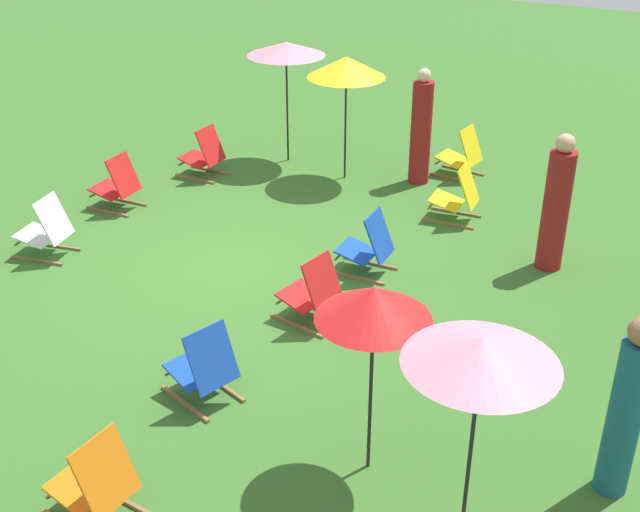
{
  "coord_description": "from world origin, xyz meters",
  "views": [
    {
      "loc": [
        7.39,
        5.32,
        4.96
      ],
      "look_at": [
        0.0,
        1.2,
        0.5
      ],
      "focal_mm": 45.13,
      "sensor_mm": 36.0,
      "label": 1
    }
  ],
  "objects_px": {
    "deckchair_5": "(95,483)",
    "deckchair_7": "(204,155)",
    "deckchair_2": "(368,247)",
    "deckchair_8": "(204,367)",
    "deckchair_1": "(462,155)",
    "deckchair_6": "(46,230)",
    "deckchair_0": "(312,293)",
    "umbrella_2": "(374,304)",
    "umbrella_1": "(482,352)",
    "person_2": "(556,206)",
    "deckchair_3": "(117,185)",
    "person_0": "(421,130)",
    "deckchair_13": "(457,196)",
    "person_3": "(626,410)",
    "umbrella_3": "(286,49)",
    "umbrella_0": "(346,67)"
  },
  "relations": [
    {
      "from": "person_2",
      "to": "person_3",
      "type": "bearing_deg",
      "value": -143.27
    },
    {
      "from": "deckchair_8",
      "to": "umbrella_3",
      "type": "bearing_deg",
      "value": -139.33
    },
    {
      "from": "deckchair_2",
      "to": "umbrella_3",
      "type": "xyz_separation_m",
      "value": [
        -2.91,
        -2.94,
        1.52
      ]
    },
    {
      "from": "umbrella_3",
      "to": "deckchair_7",
      "type": "bearing_deg",
      "value": -32.07
    },
    {
      "from": "deckchair_13",
      "to": "deckchair_5",
      "type": "bearing_deg",
      "value": -9.03
    },
    {
      "from": "deckchair_3",
      "to": "person_0",
      "type": "relative_size",
      "value": 0.45
    },
    {
      "from": "deckchair_3",
      "to": "person_2",
      "type": "relative_size",
      "value": 0.46
    },
    {
      "from": "deckchair_1",
      "to": "deckchair_6",
      "type": "height_order",
      "value": "same"
    },
    {
      "from": "deckchair_8",
      "to": "deckchair_2",
      "type": "bearing_deg",
      "value": -168.22
    },
    {
      "from": "deckchair_6",
      "to": "person_2",
      "type": "bearing_deg",
      "value": 103.87
    },
    {
      "from": "umbrella_0",
      "to": "person_2",
      "type": "xyz_separation_m",
      "value": [
        1.41,
        3.69,
        -0.96
      ]
    },
    {
      "from": "deckchair_1",
      "to": "deckchair_3",
      "type": "height_order",
      "value": "same"
    },
    {
      "from": "deckchair_7",
      "to": "person_3",
      "type": "distance_m",
      "value": 8.3
    },
    {
      "from": "deckchair_2",
      "to": "person_0",
      "type": "distance_m",
      "value": 3.21
    },
    {
      "from": "deckchair_5",
      "to": "person_0",
      "type": "relative_size",
      "value": 0.45
    },
    {
      "from": "deckchair_3",
      "to": "umbrella_3",
      "type": "relative_size",
      "value": 0.42
    },
    {
      "from": "deckchair_0",
      "to": "umbrella_2",
      "type": "relative_size",
      "value": 0.46
    },
    {
      "from": "deckchair_0",
      "to": "person_2",
      "type": "relative_size",
      "value": 0.46
    },
    {
      "from": "deckchair_5",
      "to": "person_2",
      "type": "height_order",
      "value": "person_2"
    },
    {
      "from": "deckchair_13",
      "to": "person_3",
      "type": "relative_size",
      "value": 0.49
    },
    {
      "from": "umbrella_0",
      "to": "umbrella_3",
      "type": "xyz_separation_m",
      "value": [
        -0.23,
        -1.21,
        0.09
      ]
    },
    {
      "from": "deckchair_7",
      "to": "deckchair_8",
      "type": "distance_m",
      "value": 5.87
    },
    {
      "from": "deckchair_6",
      "to": "deckchair_7",
      "type": "relative_size",
      "value": 1.02
    },
    {
      "from": "deckchair_5",
      "to": "umbrella_3",
      "type": "height_order",
      "value": "umbrella_3"
    },
    {
      "from": "deckchair_7",
      "to": "umbrella_1",
      "type": "distance_m",
      "value": 8.37
    },
    {
      "from": "deckchair_0",
      "to": "deckchair_1",
      "type": "distance_m",
      "value": 4.99
    },
    {
      "from": "deckchair_5",
      "to": "deckchair_7",
      "type": "height_order",
      "value": "same"
    },
    {
      "from": "person_0",
      "to": "deckchair_13",
      "type": "bearing_deg",
      "value": 83.19
    },
    {
      "from": "deckchair_2",
      "to": "deckchair_8",
      "type": "height_order",
      "value": "same"
    },
    {
      "from": "deckchair_1",
      "to": "umbrella_1",
      "type": "bearing_deg",
      "value": 26.29
    },
    {
      "from": "deckchair_13",
      "to": "umbrella_0",
      "type": "xyz_separation_m",
      "value": [
        -0.65,
        -2.15,
        1.44
      ]
    },
    {
      "from": "deckchair_7",
      "to": "deckchair_8",
      "type": "xyz_separation_m",
      "value": [
        4.72,
        3.48,
        0.0
      ]
    },
    {
      "from": "deckchair_1",
      "to": "deckchair_2",
      "type": "bearing_deg",
      "value": 7.67
    },
    {
      "from": "deckchair_0",
      "to": "umbrella_2",
      "type": "height_order",
      "value": "umbrella_2"
    },
    {
      "from": "deckchair_0",
      "to": "deckchair_7",
      "type": "height_order",
      "value": "same"
    },
    {
      "from": "umbrella_1",
      "to": "umbrella_3",
      "type": "bearing_deg",
      "value": -139.78
    },
    {
      "from": "deckchair_13",
      "to": "umbrella_0",
      "type": "distance_m",
      "value": 2.67
    },
    {
      "from": "deckchair_2",
      "to": "deckchair_13",
      "type": "bearing_deg",
      "value": 165.39
    },
    {
      "from": "deckchair_7",
      "to": "umbrella_0",
      "type": "height_order",
      "value": "umbrella_0"
    },
    {
      "from": "deckchair_6",
      "to": "person_2",
      "type": "relative_size",
      "value": 0.47
    },
    {
      "from": "deckchair_6",
      "to": "person_0",
      "type": "distance_m",
      "value": 5.77
    },
    {
      "from": "umbrella_0",
      "to": "person_2",
      "type": "distance_m",
      "value": 4.07
    },
    {
      "from": "deckchair_2",
      "to": "person_2",
      "type": "relative_size",
      "value": 0.46
    },
    {
      "from": "deckchair_1",
      "to": "deckchair_0",
      "type": "bearing_deg",
      "value": 6.72
    },
    {
      "from": "deckchair_0",
      "to": "umbrella_1",
      "type": "bearing_deg",
      "value": 58.25
    },
    {
      "from": "person_0",
      "to": "umbrella_2",
      "type": "bearing_deg",
      "value": 58.18
    },
    {
      "from": "deckchair_0",
      "to": "person_2",
      "type": "distance_m",
      "value": 3.33
    },
    {
      "from": "deckchair_13",
      "to": "deckchair_3",
      "type": "bearing_deg",
      "value": -70.47
    },
    {
      "from": "deckchair_1",
      "to": "deckchair_6",
      "type": "bearing_deg",
      "value": -29.66
    },
    {
      "from": "deckchair_5",
      "to": "umbrella_0",
      "type": "height_order",
      "value": "umbrella_0"
    }
  ]
}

